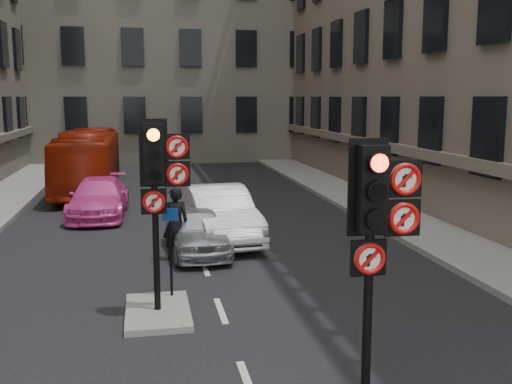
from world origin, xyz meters
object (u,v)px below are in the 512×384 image
object	(u,v)px
car_silver	(197,230)
bus_red	(88,161)
signal_near	(377,218)
car_pink	(99,198)
motorcyclist	(175,223)
motorcycle	(185,232)
info_sign	(171,240)
car_white	(219,214)
signal_far	(159,174)

from	to	relation	value
car_silver	bus_red	world-z (taller)	bus_red
signal_near	car_pink	distance (m)	14.73
motorcyclist	car_pink	bearing A→B (deg)	-73.11
bus_red	motorcycle	world-z (taller)	bus_red
bus_red	info_sign	bearing A→B (deg)	-79.29
car_silver	car_white	distance (m)	1.51
signal_near	signal_far	size ratio (longest dim) A/B	1.00
signal_far	car_white	distance (m)	6.32
car_silver	signal_far	bearing A→B (deg)	-106.12
signal_far	info_sign	xyz separation A→B (m)	(0.21, 0.74, -1.42)
car_pink	motorcycle	bearing A→B (deg)	-60.11
bus_red	motorcycle	xyz separation A→B (m)	(3.40, -10.88, -0.88)
signal_near	car_silver	xyz separation A→B (m)	(-1.54, 8.44, -1.96)
car_white	motorcyclist	world-z (taller)	motorcyclist
car_pink	bus_red	size ratio (longest dim) A/B	0.47
bus_red	car_white	bearing A→B (deg)	-66.27
car_white	car_pink	size ratio (longest dim) A/B	1.04
signal_far	car_silver	distance (m)	5.02
signal_far	car_pink	xyz separation A→B (m)	(-1.81, 9.93, -2.05)
info_sign	motorcycle	bearing A→B (deg)	92.83
car_white	signal_far	bearing A→B (deg)	-112.89
car_silver	signal_near	bearing A→B (deg)	-82.36
signal_near	car_pink	world-z (taller)	signal_near
car_silver	car_pink	distance (m)	6.19
signal_near	motorcycle	bearing A→B (deg)	101.46
signal_near	bus_red	world-z (taller)	signal_near
motorcyclist	bus_red	bearing A→B (deg)	-79.36
motorcycle	motorcyclist	distance (m)	1.21
bus_red	signal_far	bearing A→B (deg)	-80.53
car_pink	motorcyclist	world-z (taller)	motorcyclist
car_white	info_sign	size ratio (longest dim) A/B	2.61
car_pink	bus_red	xyz separation A→B (m)	(-0.81, 5.93, 0.67)
motorcyclist	signal_near	bearing A→B (deg)	101.17
motorcyclist	car_silver	bearing A→B (deg)	-141.49
car_white	motorcycle	bearing A→B (deg)	-148.46
car_silver	car_white	bearing A→B (deg)	57.46
car_white	bus_red	bearing A→B (deg)	108.20
car_silver	motorcycle	xyz separation A→B (m)	(-0.28, 0.53, -0.18)
motorcycle	bus_red	bearing A→B (deg)	115.20
motorcycle	car_pink	bearing A→B (deg)	125.44
signal_far	motorcyclist	bearing A→B (deg)	83.08
car_white	car_pink	bearing A→B (deg)	125.40
motorcycle	info_sign	size ratio (longest dim) A/B	0.82
signal_far	car_silver	size ratio (longest dim) A/B	0.98
motorcycle	info_sign	distance (m)	4.35
car_pink	info_sign	size ratio (longest dim) A/B	2.51
bus_red	signal_near	bearing A→B (deg)	-75.18
car_silver	bus_red	distance (m)	12.01
bus_red	car_pink	bearing A→B (deg)	-82.12
motorcycle	car_silver	bearing A→B (deg)	-54.54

